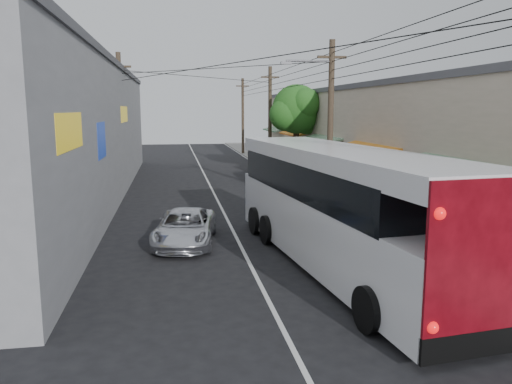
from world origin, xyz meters
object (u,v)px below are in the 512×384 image
(pedestrian_near, at_px, (413,201))
(pedestrian_far, at_px, (322,177))
(jeepney, at_px, (185,227))
(parked_car_mid, at_px, (264,169))
(parked_suv, at_px, (305,192))
(parked_car_far, at_px, (265,163))
(coach_bus, at_px, (337,206))

(pedestrian_near, height_order, pedestrian_far, pedestrian_near)
(pedestrian_near, bearing_deg, jeepney, 18.84)
(pedestrian_near, bearing_deg, parked_car_mid, -65.14)
(parked_suv, distance_m, pedestrian_far, 4.64)
(jeepney, xyz_separation_m, parked_car_far, (6.52, 19.56, 0.12))
(parked_suv, bearing_deg, parked_car_far, 94.66)
(jeepney, distance_m, pedestrian_near, 9.66)
(jeepney, distance_m, parked_suv, 8.14)
(parked_suv, distance_m, pedestrian_near, 5.36)
(parked_car_mid, xyz_separation_m, pedestrian_far, (2.33, -5.67, 0.12))
(coach_bus, distance_m, parked_car_far, 23.01)
(jeepney, relative_size, parked_suv, 0.76)
(coach_bus, relative_size, pedestrian_far, 7.84)
(coach_bus, height_order, parked_car_mid, coach_bus)
(coach_bus, bearing_deg, parked_suv, 74.79)
(parked_car_mid, bearing_deg, pedestrian_near, -67.47)
(coach_bus, bearing_deg, parked_car_mid, 80.17)
(coach_bus, xyz_separation_m, pedestrian_far, (3.53, 13.03, -0.95))
(parked_suv, bearing_deg, jeepney, -129.84)
(parked_car_far, bearing_deg, coach_bus, -99.89)
(jeepney, distance_m, parked_car_mid, 16.40)
(parked_suv, bearing_deg, pedestrian_near, -41.04)
(parked_car_mid, distance_m, parked_car_far, 4.27)
(parked_suv, height_order, parked_car_mid, parked_suv)
(parked_car_mid, height_order, pedestrian_far, pedestrian_far)
(coach_bus, distance_m, jeepney, 5.76)
(parked_suv, bearing_deg, coach_bus, -92.00)
(parked_car_mid, bearing_deg, pedestrian_far, -60.54)
(parked_car_far, xyz_separation_m, pedestrian_near, (3.00, -17.99, 0.29))
(coach_bus, relative_size, parked_car_far, 2.92)
(coach_bus, relative_size, parked_suv, 2.23)
(parked_car_far, bearing_deg, pedestrian_near, -85.44)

